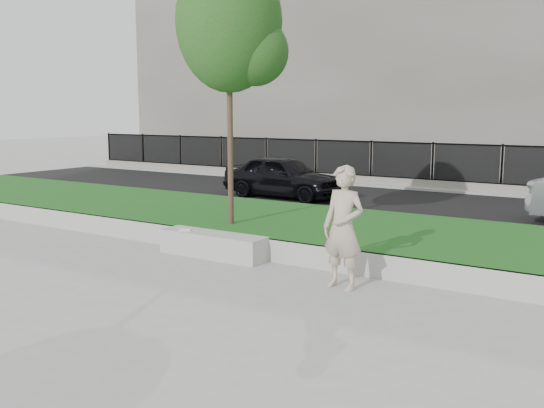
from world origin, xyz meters
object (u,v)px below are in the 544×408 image
Objects in this scene: stone_bench at (213,245)px; young_tree at (233,28)px; car_dark at (283,176)px; man at (343,228)px; book at (185,230)px.

stone_bench is 0.41× the size of young_tree.
stone_bench is 7.46m from car_dark.
young_tree is 1.39× the size of car_dark.
stone_bench is at bearing -155.64° from car_dark.
man is 3.52m from book.
book is (-3.46, 0.44, -0.48)m from man.
book is 7.34m from car_dark.
young_tree reaches higher than book.
man is 9.03× the size of book.
car_dark is (-2.76, 6.92, 0.47)m from stone_bench.
car_dark is (-2.18, 7.01, 0.24)m from book.
man reaches higher than stone_bench.
book is 0.04× the size of young_tree.
book is (-0.58, -0.09, 0.23)m from stone_bench.
book is at bearing -160.12° from car_dark.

